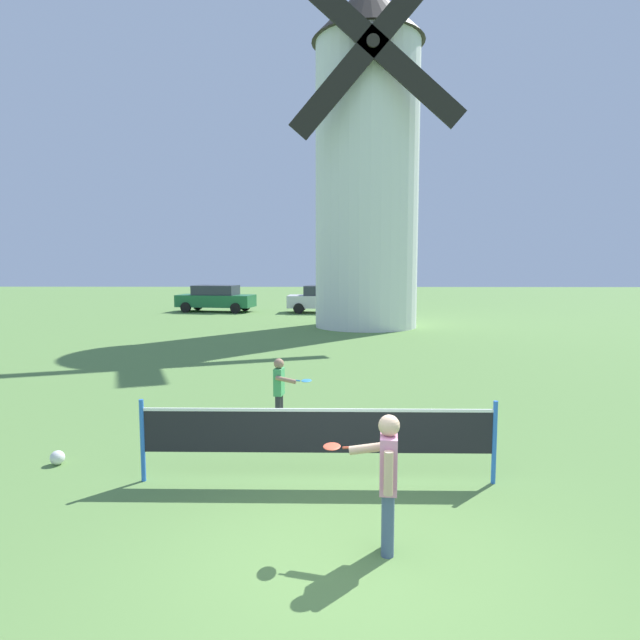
{
  "coord_description": "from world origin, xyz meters",
  "views": [
    {
      "loc": [
        -0.19,
        -5.02,
        2.87
      ],
      "look_at": [
        -0.33,
        3.83,
        1.93
      ],
      "focal_mm": 30.36,
      "sensor_mm": 36.0,
      "label": 1
    }
  ],
  "objects": [
    {
      "name": "stray_ball",
      "position": [
        -4.07,
        2.39,
        0.1
      ],
      "size": [
        0.2,
        0.2,
        0.2
      ],
      "primitive_type": "sphere",
      "color": "silver",
      "rests_on": "ground_plane"
    },
    {
      "name": "parked_car_green",
      "position": [
        -6.85,
        26.66,
        0.81
      ],
      "size": [
        4.7,
        2.49,
        1.56
      ],
      "color": "#1E6638",
      "rests_on": "ground_plane"
    },
    {
      "name": "tennis_net",
      "position": [
        -0.33,
        1.83,
        0.68
      ],
      "size": [
        4.66,
        0.06,
        1.1
      ],
      "color": "blue",
      "rests_on": "ground_plane"
    },
    {
      "name": "player_near",
      "position": [
        0.38,
        0.12,
        0.79
      ],
      "size": [
        0.76,
        0.61,
        1.4
      ],
      "color": "slate",
      "rests_on": "ground_plane"
    },
    {
      "name": "player_far",
      "position": [
        -1.04,
        4.34,
        0.68
      ],
      "size": [
        0.7,
        0.57,
        1.2
      ],
      "color": "#333338",
      "rests_on": "ground_plane"
    },
    {
      "name": "parked_car_silver",
      "position": [
        -0.39,
        26.21,
        0.81
      ],
      "size": [
        4.38,
        2.03,
        1.56
      ],
      "color": "silver",
      "rests_on": "ground_plane"
    },
    {
      "name": "ground_plane",
      "position": [
        0.0,
        0.0,
        0.0
      ],
      "size": [
        120.0,
        120.0,
        0.0
      ],
      "primitive_type": "plane",
      "color": "#5B8442"
    },
    {
      "name": "windmill",
      "position": [
        1.49,
        19.37,
        7.58
      ],
      "size": [
        7.33,
        5.26,
        14.97
      ],
      "color": "white",
      "rests_on": "ground_plane"
    }
  ]
}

